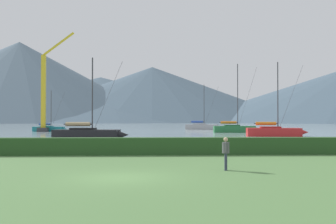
# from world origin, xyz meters

# --- Properties ---
(ground_plane) EXTENTS (1000.00, 1000.00, 0.00)m
(ground_plane) POSITION_xyz_m (0.00, 0.00, 0.00)
(ground_plane) COLOR #517A42
(harbor_water) EXTENTS (320.00, 246.00, 0.00)m
(harbor_water) POSITION_xyz_m (0.00, 137.00, 0.00)
(harbor_water) COLOR #8C9EA3
(harbor_water) RESTS_ON ground_plane
(hedge_line) EXTENTS (80.00, 1.20, 1.22)m
(hedge_line) POSITION_xyz_m (0.00, 11.00, 0.61)
(hedge_line) COLOR #284C23
(hedge_line) RESTS_ON ground_plane
(sailboat_slip_0) EXTENTS (7.17, 3.20, 8.30)m
(sailboat_slip_0) POSITION_xyz_m (-19.58, 63.43, 0.58)
(sailboat_slip_0) COLOR #19707A
(sailboat_slip_0) RESTS_ON harbor_water
(sailboat_slip_1) EXTENTS (8.98, 3.15, 12.95)m
(sailboat_slip_1) POSITION_xyz_m (16.94, 56.28, 0.76)
(sailboat_slip_1) COLOR #236B38
(sailboat_slip_1) RESTS_ON harbor_water
(sailboat_slip_3) EXTENTS (9.24, 3.49, 10.05)m
(sailboat_slip_3) POSITION_xyz_m (-6.50, 31.06, 0.75)
(sailboat_slip_3) COLOR black
(sailboat_slip_3) RESTS_ON harbor_water
(sailboat_slip_6) EXTENTS (8.84, 4.86, 10.83)m
(sailboat_slip_6) POSITION_xyz_m (13.43, 77.79, 0.73)
(sailboat_slip_6) COLOR #9E9EA3
(sailboat_slip_6) RESTS_ON harbor_water
(sailboat_slip_7) EXTENTS (9.08, 3.59, 10.93)m
(sailboat_slip_7) POSITION_xyz_m (19.30, 39.89, 0.74)
(sailboat_slip_7) COLOR red
(sailboat_slip_7) RESTS_ON harbor_water
(person_seated_viewer) EXTENTS (0.36, 0.56, 1.65)m
(person_seated_viewer) POSITION_xyz_m (5.04, 2.28, 0.97)
(person_seated_viewer) COLOR #2D3347
(person_seated_viewer) RESTS_ON ground_plane
(dock_crane) EXTENTS (7.03, 2.00, 19.97)m
(dock_crane) POSITION_xyz_m (-20.14, 62.00, 6.92)
(dock_crane) COLOR #333338
(dock_crane) RESTS_ON ground_plane
(distant_hill_west_ridge) EXTENTS (258.41, 258.41, 48.87)m
(distant_hill_west_ridge) POSITION_xyz_m (1.29, 333.91, 24.43)
(distant_hill_west_ridge) COLOR #425666
(distant_hill_west_ridge) RESTS_ON ground_plane
(distant_hill_central_peak) EXTENTS (325.15, 325.15, 41.85)m
(distant_hill_central_peak) POSITION_xyz_m (-47.46, 356.39, 20.92)
(distant_hill_central_peak) COLOR #425666
(distant_hill_central_peak) RESTS_ON ground_plane
(distant_hill_east_ridge) EXTENTS (244.16, 244.16, 64.99)m
(distant_hill_east_ridge) POSITION_xyz_m (-106.50, 305.11, 32.50)
(distant_hill_east_ridge) COLOR #4C6070
(distant_hill_east_ridge) RESTS_ON ground_plane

